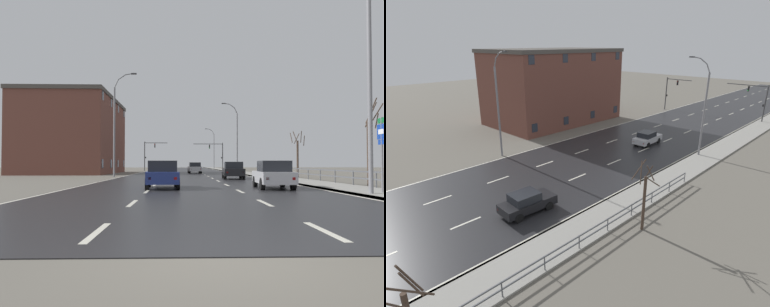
{
  "view_description": "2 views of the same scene",
  "coord_description": "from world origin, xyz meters",
  "views": [
    {
      "loc": [
        -0.63,
        -5.48,
        1.42
      ],
      "look_at": [
        0.9,
        45.62,
        2.82
      ],
      "focal_mm": 34.21,
      "sensor_mm": 36.0,
      "label": 1
    },
    {
      "loc": [
        20.7,
        15.91,
        11.62
      ],
      "look_at": [
        0.0,
        36.84,
        1.12
      ],
      "focal_mm": 29.11,
      "sensor_mm": 36.0,
      "label": 2
    }
  ],
  "objects": [
    {
      "name": "ground_plane",
      "position": [
        0.0,
        48.0,
        -0.06
      ],
      "size": [
        160.0,
        160.0,
        0.12
      ],
      "color": "#666056"
    },
    {
      "name": "road_asphalt_strip",
      "position": [
        0.0,
        60.0,
        0.01
      ],
      "size": [
        14.0,
        120.0,
        0.03
      ],
      "color": "#232326",
      "rests_on": "ground"
    },
    {
      "name": "sidewalk_right",
      "position": [
        8.43,
        60.0,
        0.06
      ],
      "size": [
        3.0,
        120.0,
        0.12
      ],
      "color": "gray",
      "rests_on": "ground"
    },
    {
      "name": "guardrail",
      "position": [
        9.85,
        21.72,
        0.71
      ],
      "size": [
        0.07,
        36.84,
        1.0
      ],
      "color": "#515459",
      "rests_on": "ground"
    },
    {
      "name": "street_lamp_foreground",
      "position": [
        7.44,
        10.13,
        5.67
      ],
      "size": [
        2.62,
        0.24,
        11.61
      ],
      "color": "slate",
      "rests_on": "ground"
    },
    {
      "name": "street_lamp_midground",
      "position": [
        7.45,
        47.84,
        5.08
      ],
      "size": [
        2.38,
        0.24,
        10.35
      ],
      "color": "slate",
      "rests_on": "ground"
    },
    {
      "name": "street_lamp_distant",
      "position": [
        7.45,
        85.55,
        5.0
      ],
      "size": [
        2.34,
        0.24,
        10.19
      ],
      "color": "slate",
      "rests_on": "ground"
    },
    {
      "name": "street_lamp_left_bank",
      "position": [
        -7.46,
        32.76,
        5.37
      ],
      "size": [
        2.4,
        0.24,
        10.94
      ],
      "color": "slate",
      "rests_on": "ground"
    },
    {
      "name": "highway_sign",
      "position": [
        8.39,
        10.65,
        2.25
      ],
      "size": [
        0.09,
        0.68,
        3.5
      ],
      "color": "slate",
      "rests_on": "ground"
    },
    {
      "name": "traffic_signal_right",
      "position": [
        6.68,
        69.26,
        3.84
      ],
      "size": [
        6.08,
        0.36,
        5.68
      ],
      "color": "#38383A",
      "rests_on": "ground"
    },
    {
      "name": "traffic_signal_left",
      "position": [
        -7.08,
        67.59,
        3.8
      ],
      "size": [
        4.62,
        0.36,
        5.79
      ],
      "color": "#38383A",
      "rests_on": "ground"
    },
    {
      "name": "car_mid_centre",
      "position": [
        4.53,
        14.84,
        0.8
      ],
      "size": [
        2.01,
        4.19,
        1.57
      ],
      "rotation": [
        0.0,
        0.0,
        -0.05
      ],
      "color": "#B7B7BC",
      "rests_on": "ground"
    },
    {
      "name": "car_far_left",
      "position": [
        1.35,
        47.38,
        0.8
      ],
      "size": [
        1.98,
        4.17,
        1.57
      ],
      "rotation": [
        0.0,
        0.0,
        0.04
      ],
      "color": "#B7B7BC",
      "rests_on": "ground"
    },
    {
      "name": "car_near_right",
      "position": [
        -1.68,
        15.18,
        0.8
      ],
      "size": [
        2.0,
        4.18,
        1.57
      ],
      "rotation": [
        0.0,
        0.0,
        0.05
      ],
      "color": "navy",
      "rests_on": "ground"
    },
    {
      "name": "car_far_right",
      "position": [
        4.08,
        27.48,
        0.8
      ],
      "size": [
        2.01,
        4.19,
        1.57
      ],
      "rotation": [
        0.0,
        0.0,
        -0.05
      ],
      "color": "black",
      "rests_on": "ground"
    },
    {
      "name": "brick_building",
      "position": [
        -15.98,
        47.55,
        5.42
      ],
      "size": [
        11.79,
        19.26,
        10.81
      ],
      "color": "brown",
      "rests_on": "ground"
    },
    {
      "name": "bare_tree_near",
      "position": [
        11.44,
        17.54,
        2.49
      ],
      "size": [
        0.84,
        1.44,
        5.65
      ],
      "color": "#423328",
      "rests_on": "ground"
    },
    {
      "name": "bare_tree_mid",
      "position": [
        11.27,
        31.44,
        2.28
      ],
      "size": [
        1.54,
        1.61,
        4.73
      ],
      "color": "#423328",
      "rests_on": "ground"
    }
  ]
}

